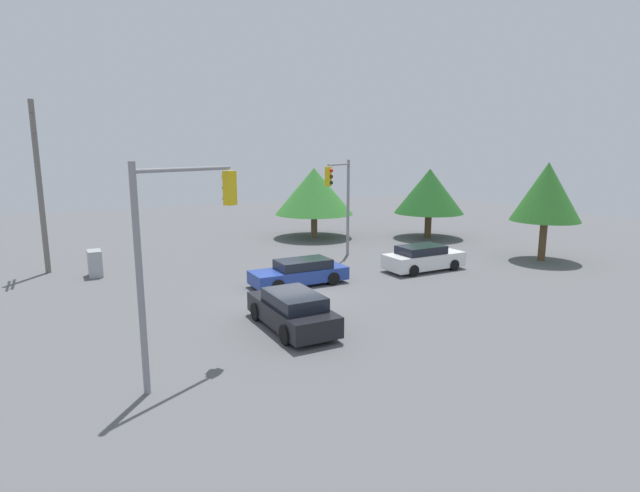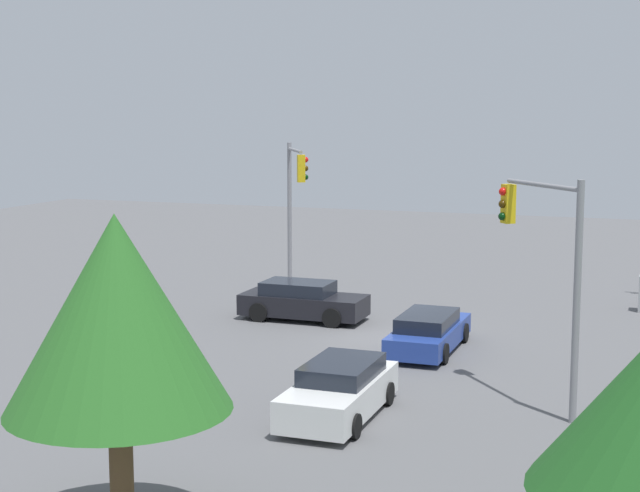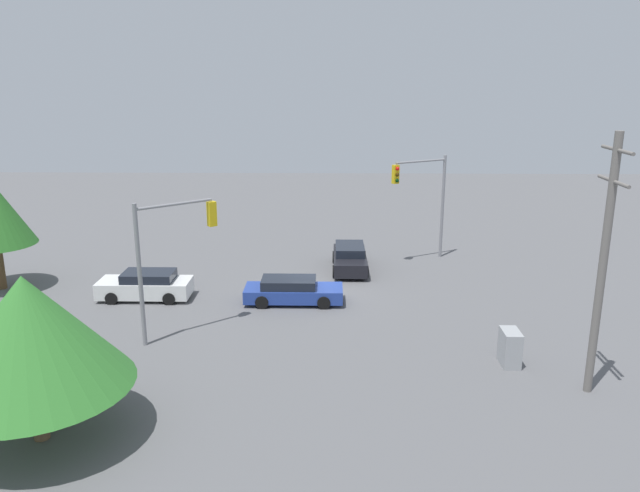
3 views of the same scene
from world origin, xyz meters
name	(u,v)px [view 2 (image 2 of 3)]	position (x,y,z in m)	size (l,w,h in m)	color
ground_plane	(394,340)	(0.00, 0.00, 0.00)	(80.00, 80.00, 0.00)	#5B5B5E
sedan_white	(340,391)	(0.96, -8.33, 0.67)	(1.92, 4.50, 1.38)	silver
sedan_dark	(302,301)	(-3.98, 1.90, 0.68)	(4.51, 1.95, 1.40)	black
sedan_blue	(429,332)	(1.42, -1.03, 0.61)	(1.86, 4.75, 1.24)	#233D93
traffic_signal_main	(294,192)	(-6.00, 6.25, 4.24)	(2.06, 3.35, 6.20)	gray
traffic_signal_cross	(546,250)	(5.55, -5.73, 4.06)	(2.45, 2.90, 5.94)	gray
tree_behind	(117,314)	(-0.40, -16.25, 4.09)	(3.98, 3.98, 5.84)	brown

